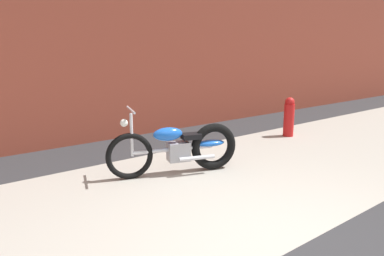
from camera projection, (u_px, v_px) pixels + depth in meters
ground_plane at (290, 252)px, 3.32m from camera, size 80.00×80.00×0.00m
sidewalk_slab at (179, 193)px, 4.67m from camera, size 36.00×3.50×0.01m
brick_building_wall at (72, 11)px, 6.80m from camera, size 36.00×0.50×5.07m
motorcycle_blue at (183, 147)px, 5.38m from camera, size 1.94×0.85×1.03m
fire_hydrant at (289, 117)px, 7.68m from camera, size 0.22×0.22×0.84m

